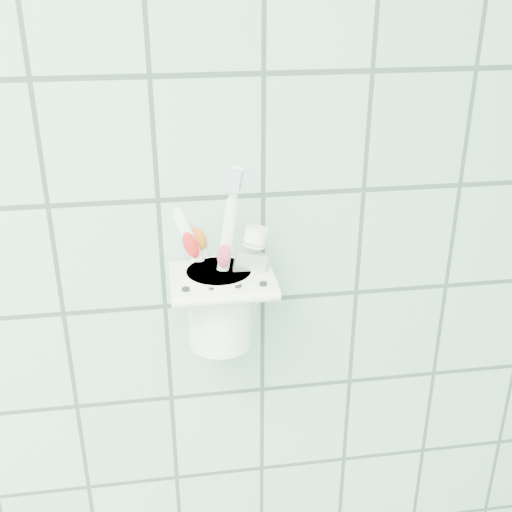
{
  "coord_description": "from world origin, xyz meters",
  "views": [
    {
      "loc": [
        0.59,
        0.53,
        1.62
      ],
      "look_at": [
        0.68,
        1.1,
        1.36
      ],
      "focal_mm": 45.0,
      "sensor_mm": 36.0,
      "label": 1
    }
  ],
  "objects_px": {
    "toothbrush_pink": "(226,247)",
    "cup": "(220,304)",
    "toothbrush_blue": "(219,243)",
    "toothbrush_orange": "(212,250)",
    "toothpaste_tube": "(234,278)",
    "holder_bracket": "(222,281)"
  },
  "relations": [
    {
      "from": "cup",
      "to": "toothbrush_orange",
      "type": "height_order",
      "value": "toothbrush_orange"
    },
    {
      "from": "holder_bracket",
      "to": "toothbrush_orange",
      "type": "xyz_separation_m",
      "value": [
        -0.01,
        0.01,
        0.03
      ]
    },
    {
      "from": "toothbrush_pink",
      "to": "toothpaste_tube",
      "type": "height_order",
      "value": "toothbrush_pink"
    },
    {
      "from": "toothbrush_pink",
      "to": "toothbrush_orange",
      "type": "height_order",
      "value": "toothbrush_pink"
    },
    {
      "from": "cup",
      "to": "toothbrush_pink",
      "type": "xyz_separation_m",
      "value": [
        0.01,
        0.0,
        0.07
      ]
    },
    {
      "from": "holder_bracket",
      "to": "cup",
      "type": "distance_m",
      "value": 0.03
    },
    {
      "from": "toothbrush_blue",
      "to": "toothbrush_orange",
      "type": "height_order",
      "value": "toothbrush_blue"
    },
    {
      "from": "toothbrush_orange",
      "to": "toothpaste_tube",
      "type": "height_order",
      "value": "toothbrush_orange"
    },
    {
      "from": "cup",
      "to": "toothbrush_blue",
      "type": "relative_size",
      "value": 0.43
    },
    {
      "from": "holder_bracket",
      "to": "toothbrush_pink",
      "type": "height_order",
      "value": "toothbrush_pink"
    },
    {
      "from": "cup",
      "to": "toothpaste_tube",
      "type": "height_order",
      "value": "toothpaste_tube"
    },
    {
      "from": "holder_bracket",
      "to": "toothbrush_pink",
      "type": "relative_size",
      "value": 0.53
    },
    {
      "from": "toothbrush_blue",
      "to": "toothbrush_orange",
      "type": "distance_m",
      "value": 0.01
    },
    {
      "from": "toothbrush_pink",
      "to": "toothbrush_blue",
      "type": "xyz_separation_m",
      "value": [
        -0.01,
        0.01,
        -0.0
      ]
    },
    {
      "from": "toothbrush_blue",
      "to": "toothpaste_tube",
      "type": "bearing_deg",
      "value": -76.1
    },
    {
      "from": "toothbrush_pink",
      "to": "cup",
      "type": "bearing_deg",
      "value": -157.81
    },
    {
      "from": "toothbrush_blue",
      "to": "toothbrush_pink",
      "type": "bearing_deg",
      "value": -77.63
    },
    {
      "from": "holder_bracket",
      "to": "cup",
      "type": "height_order",
      "value": "same"
    },
    {
      "from": "toothbrush_blue",
      "to": "toothbrush_orange",
      "type": "xyz_separation_m",
      "value": [
        -0.01,
        -0.01,
        -0.01
      ]
    },
    {
      "from": "toothbrush_blue",
      "to": "toothbrush_orange",
      "type": "relative_size",
      "value": 1.05
    },
    {
      "from": "toothbrush_blue",
      "to": "cup",
      "type": "bearing_deg",
      "value": -114.3
    },
    {
      "from": "toothbrush_orange",
      "to": "toothpaste_tube",
      "type": "bearing_deg",
      "value": -18.33
    }
  ]
}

